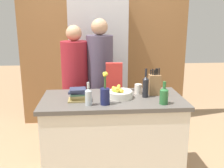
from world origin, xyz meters
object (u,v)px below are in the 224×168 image
Objects in this scene: refrigerator at (98,64)px; person_at_sink at (76,83)px; book_stack at (79,95)px; bottle_vinegar at (164,95)px; person_in_blue at (100,79)px; fruit_bowl at (120,93)px; coffee_mug at (138,89)px; bottle_wine at (146,86)px; cereal_box at (114,77)px; knife_block at (154,84)px; flower_vase at (105,94)px; bottle_oil at (88,96)px.

refrigerator is 0.73m from person_at_sink.
book_stack is 0.81m from bottle_vinegar.
bottle_vinegar is at bearing -46.67° from person_in_blue.
book_stack is 0.12× the size of person_in_blue.
person_at_sink is at bearing -114.36° from refrigerator.
fruit_bowl is 2.06× the size of coffee_mug.
bottle_wine is (0.44, -1.30, 0.01)m from refrigerator.
bottle_wine is at bearing -39.62° from cereal_box.
knife_block is at bearing -65.84° from refrigerator.
book_stack is (-0.23, -1.36, -0.05)m from refrigerator.
person_in_blue is at bearing 127.13° from coffee_mug.
bottle_wine is (-0.13, 0.22, 0.03)m from bottle_vinegar.
person_at_sink reaches higher than fruit_bowl.
flower_vase reaches higher than coffee_mug.
book_stack is 0.94× the size of bottle_oil.
knife_block reaches higher than bottle_oil.
flower_vase is 0.54m from bottle_vinegar.
coffee_mug is 0.55× the size of bottle_vinegar.
fruit_bowl is at bearing -30.99° from person_at_sink.
fruit_bowl is 0.27m from cereal_box.
flower_vase is 0.18× the size of person_in_blue.
book_stack is at bearing 122.99° from bottle_oil.
bottle_vinegar is 0.26m from bottle_wine.
fruit_bowl is 0.15× the size of person_at_sink.
cereal_box is (0.12, 0.44, 0.06)m from flower_vase.
flower_vase is 0.90m from person_at_sink.
bottle_oil reaches higher than fruit_bowl.
knife_block is (0.37, 0.09, 0.06)m from fruit_bowl.
bottle_oil is at bearing -157.02° from knife_block.
person_at_sink is 0.95× the size of person_in_blue.
bottle_wine is (0.05, -0.13, 0.06)m from coffee_mug.
bottle_oil is 0.85m from person_in_blue.
coffee_mug is 0.40m from bottle_vinegar.
person_in_blue reaches higher than book_stack.
refrigerator is at bearing 84.98° from bottle_oil.
cereal_box reaches higher than coffee_mug.
cereal_box is at bearing 131.94° from bottle_vinegar.
book_stack is at bearing 151.10° from flower_vase.
coffee_mug is at bearing 110.99° from bottle_wine.
person_at_sink is (-0.30, -0.66, -0.12)m from refrigerator.
flower_vase is 1.50× the size of book_stack.
person_in_blue is (-0.54, 0.55, -0.07)m from knife_block.
book_stack reaches higher than fruit_bowl.
refrigerator is at bearing 80.50° from book_stack.
cereal_box is at bearing -82.43° from refrigerator.
refrigerator is 1.06m from cereal_box.
bottle_wine reaches higher than coffee_mug.
refrigerator is 1.51m from bottle_oil.
person_in_blue reaches higher than bottle_vinegar.
flower_vase is 0.46m from bottle_wine.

